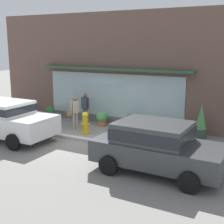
# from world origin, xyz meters

# --- Properties ---
(ground_plane) EXTENTS (60.00, 60.00, 0.00)m
(ground_plane) POSITION_xyz_m (0.00, 0.00, 0.00)
(ground_plane) COLOR gray
(curb_strip) EXTENTS (14.00, 0.24, 0.12)m
(curb_strip) POSITION_xyz_m (0.00, -0.20, 0.06)
(curb_strip) COLOR #B2B2AD
(curb_strip) RESTS_ON ground_plane
(storefront) EXTENTS (14.00, 0.81, 5.49)m
(storefront) POSITION_xyz_m (-0.00, 3.19, 2.67)
(storefront) COLOR brown
(storefront) RESTS_ON ground_plane
(fire_hydrant) EXTENTS (0.44, 0.41, 0.99)m
(fire_hydrant) POSITION_xyz_m (-0.32, 0.78, 0.50)
(fire_hydrant) COLOR gold
(fire_hydrant) RESTS_ON ground_plane
(pedestrian_with_handbag) EXTENTS (0.41, 0.57, 1.58)m
(pedestrian_with_handbag) POSITION_xyz_m (-1.16, 1.17, 0.90)
(pedestrian_with_handbag) COLOR #9E9384
(pedestrian_with_handbag) RESTS_ON ground_plane
(pedestrian_passerby) EXTENTS (0.50, 0.24, 1.57)m
(pedestrian_passerby) POSITION_xyz_m (-1.26, 2.26, 0.91)
(pedestrian_passerby) COLOR brown
(pedestrian_passerby) RESTS_ON ground_plane
(parked_car_white) EXTENTS (4.45, 2.15, 1.61)m
(parked_car_white) POSITION_xyz_m (-2.95, -1.45, 0.92)
(parked_car_white) COLOR white
(parked_car_white) RESTS_ON ground_plane
(parked_car_dark_gray) EXTENTS (4.09, 2.19, 1.58)m
(parked_car_dark_gray) POSITION_xyz_m (3.98, -1.88, 0.89)
(parked_car_dark_gray) COLOR #383A3D
(parked_car_dark_gray) RESTS_ON ground_plane
(potted_plant_window_right) EXTENTS (0.59, 0.59, 0.76)m
(potted_plant_window_right) POSITION_xyz_m (1.23, 2.37, 0.38)
(potted_plant_window_right) COLOR #9E6042
(potted_plant_window_right) RESTS_ON ground_plane
(potted_plant_low_front) EXTENTS (0.52, 0.52, 1.50)m
(potted_plant_low_front) POSITION_xyz_m (4.40, 2.51, 0.72)
(potted_plant_low_front) COLOR #33473D
(potted_plant_low_front) RESTS_ON ground_plane
(potted_plant_trailing_edge) EXTENTS (0.29, 0.29, 0.95)m
(potted_plant_trailing_edge) POSITION_xyz_m (-4.91, 2.32, 0.45)
(potted_plant_trailing_edge) COLOR #B7B2A3
(potted_plant_trailing_edge) RESTS_ON ground_plane
(potted_plant_window_center) EXTENTS (0.55, 0.55, 0.71)m
(potted_plant_window_center) POSITION_xyz_m (-0.35, 2.33, 0.36)
(potted_plant_window_center) COLOR #9E6042
(potted_plant_window_center) RESTS_ON ground_plane
(potted_plant_window_left) EXTENTS (0.29, 0.29, 0.60)m
(potted_plant_window_left) POSITION_xyz_m (2.45, 2.36, 0.31)
(potted_plant_window_left) COLOR #9E6042
(potted_plant_window_left) RESTS_ON ground_plane
(potted_plant_doorstep) EXTENTS (0.46, 0.46, 0.69)m
(potted_plant_doorstep) POSITION_xyz_m (-3.55, 2.39, 0.37)
(potted_plant_doorstep) COLOR #9E6042
(potted_plant_doorstep) RESTS_ON ground_plane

